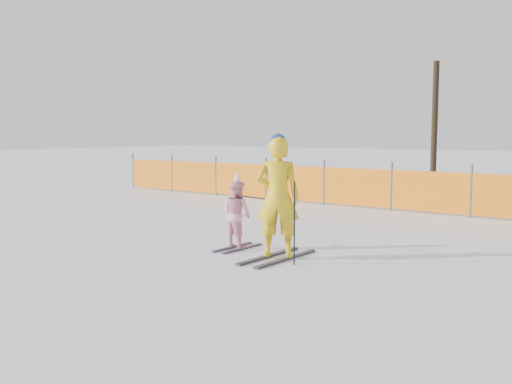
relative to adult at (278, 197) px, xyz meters
The scene contains 5 objects.
ground 1.20m from the adult, 161.71° to the right, with size 120.00×120.00×0.00m, color white.
adult is the anchor object (origin of this frame).
child 1.09m from the adult, 167.91° to the left, with size 0.63×1.03×1.34m.
ski_poles 0.27m from the adult, 43.20° to the right, with size 1.35×0.41×1.27m.
safety_fence 7.01m from the adult, 113.79° to the left, with size 16.32×0.06×1.25m.
Camera 1 is at (5.79, -7.05, 1.98)m, focal length 40.00 mm.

